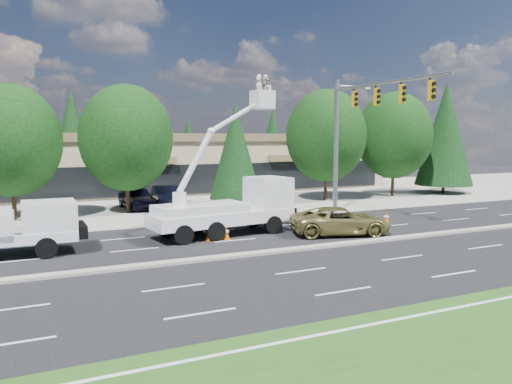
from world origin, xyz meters
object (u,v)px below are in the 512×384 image
utility_pickup (13,235)px  minivan (341,221)px  signal_mast (356,123)px  bucket_truck (235,200)px

utility_pickup → minivan: utility_pickup is taller
minivan → signal_mast: bearing=-24.7°
signal_mast → bucket_truck: bearing=-166.9°
signal_mast → bucket_truck: 10.51m
bucket_truck → minivan: size_ratio=1.61×
bucket_truck → minivan: bearing=-35.5°
bucket_truck → signal_mast: bearing=5.7°
signal_mast → utility_pickup: bearing=-171.9°
signal_mast → minivan: 8.44m
utility_pickup → bucket_truck: 10.67m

